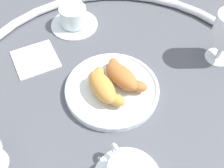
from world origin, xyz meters
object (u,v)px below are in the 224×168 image
object	(u,v)px
pastry_plate	(112,89)
folded_napkin	(35,59)
croissant_small	(123,76)
coffee_cup_far	(74,18)
croissant_large	(103,87)

from	to	relation	value
pastry_plate	folded_napkin	size ratio (longest dim) A/B	2.06
croissant_small	coffee_cup_far	bearing A→B (deg)	-177.05
coffee_cup_far	croissant_small	bearing A→B (deg)	2.95
folded_napkin	coffee_cup_far	bearing A→B (deg)	118.34
croissant_large	croissant_small	size ratio (longest dim) A/B	1.02
croissant_small	coffee_cup_far	distance (m)	0.26
croissant_small	folded_napkin	world-z (taller)	croissant_small
pastry_plate	coffee_cup_far	distance (m)	0.27
coffee_cup_far	pastry_plate	bearing A→B (deg)	-3.60
coffee_cup_far	folded_napkin	size ratio (longest dim) A/B	1.24
pastry_plate	croissant_small	xyz separation A→B (m)	(-0.00, 0.03, 0.03)
pastry_plate	coffee_cup_far	world-z (taller)	coffee_cup_far
croissant_large	croissant_small	xyz separation A→B (m)	(-0.01, 0.05, 0.00)
coffee_cup_far	folded_napkin	world-z (taller)	coffee_cup_far
croissant_large	coffee_cup_far	bearing A→B (deg)	171.40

